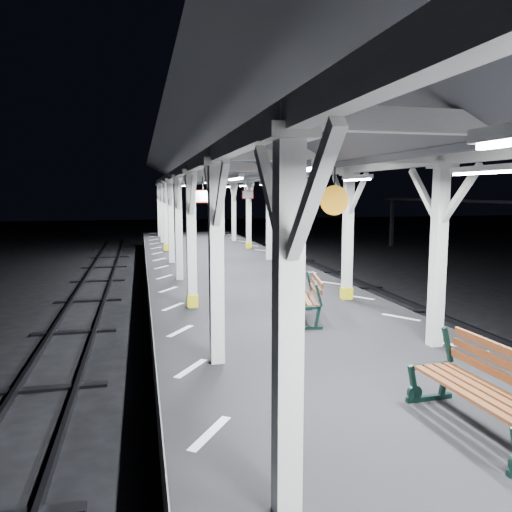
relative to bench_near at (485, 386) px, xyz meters
name	(u,v)px	position (x,y,z in m)	size (l,w,h in m)	color
ground	(296,369)	(-0.69, 5.04, -1.54)	(120.00, 120.00, 0.00)	black
platform	(296,347)	(-0.69, 5.04, -1.04)	(6.00, 50.00, 1.00)	black
hazard_stripes_left	(180,331)	(-3.14, 5.04, -0.54)	(1.00, 48.00, 0.01)	silver
hazard_stripes_right	(401,317)	(1.76, 5.04, -0.54)	(1.00, 48.00, 0.01)	silver
track_left	(48,386)	(-5.69, 5.04, -1.46)	(2.20, 60.00, 0.16)	#2D2D33
track_right	(497,349)	(4.31, 5.04, -1.46)	(2.20, 60.00, 0.16)	#2D2D33
canopy	(298,153)	(-0.69, 5.02, 3.02)	(5.40, 49.00, 4.65)	silver
bench_near	(485,386)	(0.00, 0.00, 0.00)	(0.77, 1.90, 1.02)	black
bench_mid	(307,297)	(-0.34, 5.39, -0.04)	(1.00, 1.85, 0.95)	black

